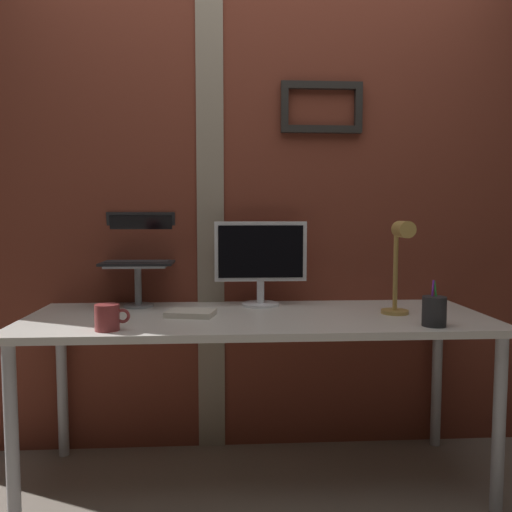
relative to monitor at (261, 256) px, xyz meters
The scene contains 10 objects.
ground_plane 1.01m from the monitor, 90.03° to the right, with size 6.00×6.00×0.00m, color gray.
brick_wall_back 0.38m from the monitor, 90.21° to the left, with size 3.69×0.16×2.64m.
desk 0.39m from the monitor, 97.29° to the right, with size 1.99×0.72×0.74m.
monitor is the anchor object (origin of this frame).
laptop_stand 0.59m from the monitor, behind, with size 0.28×0.22×0.20m.
laptop 0.59m from the monitor, behind, with size 0.33×0.27×0.25m.
desk_lamp 0.65m from the monitor, 26.65° to the right, with size 0.12×0.20×0.41m.
pen_cup 0.83m from the monitor, 37.42° to the right, with size 0.09×0.09×0.18m.
coffee_mug 0.81m from the monitor, 141.02° to the right, with size 0.13×0.09×0.10m.
paper_clutter_stack 0.46m from the monitor, 143.37° to the right, with size 0.20×0.14×0.02m, color silver.
Camera 1 is at (-0.17, -2.19, 1.18)m, focal length 36.11 mm.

